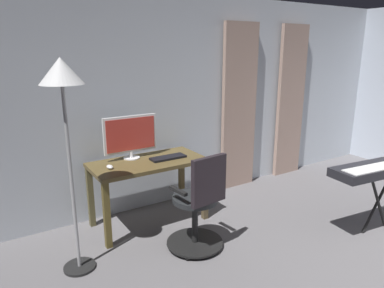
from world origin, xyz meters
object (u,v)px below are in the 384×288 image
Objects in this scene: office_chair at (199,206)px; computer_monitor at (130,135)px; floor_lamp at (63,92)px; piano_keyboard at (383,169)px; desk at (148,171)px; computer_mouse at (110,167)px; computer_keyboard at (168,158)px.

computer_monitor is at bearing 100.16° from office_chair.
computer_monitor is at bearing -141.51° from floor_lamp.
computer_monitor is 2.68m from piano_keyboard.
desk is at bearing -29.76° from piano_keyboard.
computer_mouse is at bearing -24.18° from piano_keyboard.
computer_mouse is at bearing 32.22° from computer_monitor.
floor_lamp is at bearing 38.49° from computer_monitor.
desk is at bearing 96.08° from office_chair.
computer_mouse is 0.05× the size of floor_lamp.
floor_lamp is (1.14, 0.41, 0.84)m from computer_keyboard.
office_chair reaches higher than piano_keyboard.
floor_lamp is at bearing 19.84° from computer_keyboard.
piano_keyboard is (-1.98, 1.47, 0.08)m from desk.
office_chair reaches higher than computer_keyboard.
piano_keyboard is (-2.09, 1.65, -0.29)m from computer_monitor.
computer_keyboard is 3.98× the size of computer_mouse.
computer_mouse is at bearing -137.83° from floor_lamp.
computer_keyboard is at bearing 145.78° from computer_monitor.
piano_keyboard reaches higher than computer_keyboard.
computer_keyboard reaches higher than desk.
desk is 0.45m from computer_mouse.
computer_monitor is at bearing -58.97° from desk.
computer_mouse is (0.66, -0.02, 0.01)m from computer_keyboard.
floor_lamp reaches higher than office_chair.
piano_keyboard reaches higher than computer_mouse.
computer_keyboard is at bearing -32.26° from piano_keyboard.
office_chair is 0.53× the size of floor_lamp.
computer_monitor is 0.48× the size of piano_keyboard.
office_chair is (-0.16, 0.76, -0.16)m from desk.
floor_lamp reaches higher than computer_keyboard.
floor_lamp is (2.90, -1.01, 0.88)m from piano_keyboard.
office_chair reaches higher than desk.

